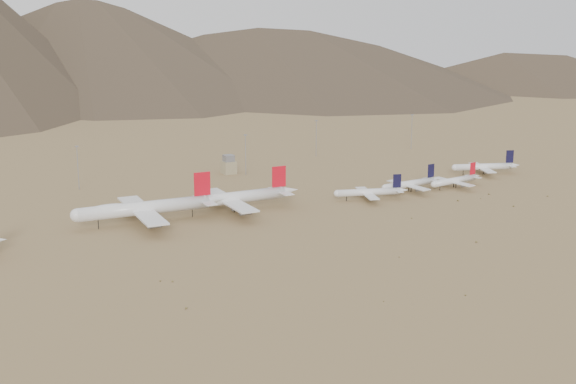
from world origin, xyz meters
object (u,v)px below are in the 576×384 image
narrowbody_a (370,192)px  narrowbody_b (411,184)px  widebody_east (231,198)px  widebody_centre (145,208)px  control_tower (229,165)px

narrowbody_a → narrowbody_b: (31.68, 5.29, 0.13)m
narrowbody_a → narrowbody_b: bearing=28.5°
widebody_east → widebody_centre: bearing=-178.1°
widebody_east → narrowbody_a: size_ratio=1.79×
widebody_centre → narrowbody_b: size_ratio=1.79×
widebody_centre → control_tower: bearing=49.8°
widebody_centre → narrowbody_a: (123.57, -14.19, -3.45)m
widebody_centre → narrowbody_a: size_ratio=1.92×
narrowbody_a → narrowbody_b: narrowbody_b is taller
widebody_centre → widebody_east: 46.31m
narrowbody_b → control_tower: size_ratio=3.62×
narrowbody_b → control_tower: (-69.82, 95.57, 0.66)m
widebody_east → narrowbody_a: bearing=-8.2°
widebody_east → narrowbody_b: 109.32m
narrowbody_a → control_tower: 107.83m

